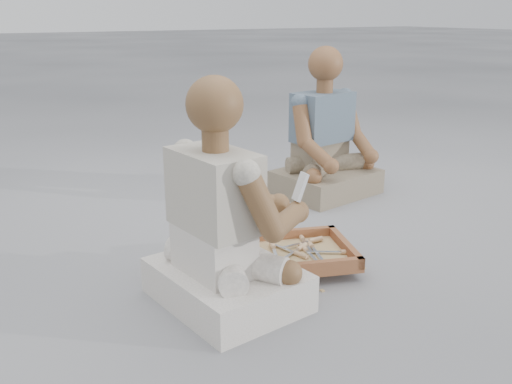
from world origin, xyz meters
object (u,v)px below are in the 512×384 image
tool_tray (294,254)px  craftsman (225,230)px  carved_panel (242,264)px  companion (326,146)px

tool_tray → craftsman: bearing=-163.3°
tool_tray → carved_panel: bearing=151.1°
craftsman → carved_panel: bearing=131.9°
craftsman → companion: companion is taller
tool_tray → companion: size_ratio=0.67×
tool_tray → craftsman: size_ratio=0.68×
craftsman → companion: size_ratio=0.98×
carved_panel → craftsman: (-0.19, -0.23, 0.27)m
tool_tray → companion: (0.76, 0.80, 0.23)m
tool_tray → companion: companion is taller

